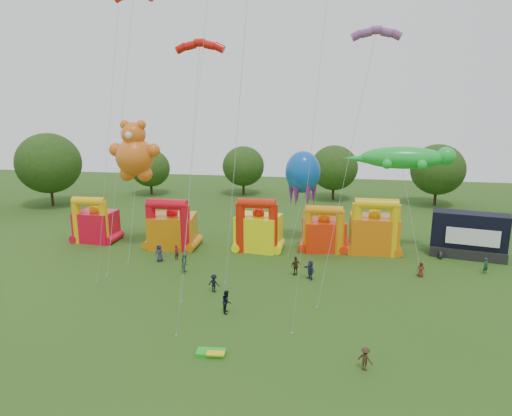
% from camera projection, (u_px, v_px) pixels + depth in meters
% --- Properties ---
extents(ground, '(160.00, 160.00, 0.00)m').
position_uv_depth(ground, '(197.00, 385.00, 27.94)').
color(ground, '#274B15').
rests_on(ground, ground).
extents(tree_ring, '(125.48, 127.60, 12.07)m').
position_uv_depth(tree_ring, '(177.00, 285.00, 27.31)').
color(tree_ring, '#352314').
rests_on(tree_ring, ground).
extents(bouncy_castle_0, '(4.80, 3.96, 5.82)m').
position_uv_depth(bouncy_castle_0, '(95.00, 224.00, 56.41)').
color(bouncy_castle_0, red).
rests_on(bouncy_castle_0, ground).
extents(bouncy_castle_1, '(5.81, 4.90, 6.11)m').
position_uv_depth(bouncy_castle_1, '(172.00, 228.00, 54.05)').
color(bouncy_castle_1, orange).
rests_on(bouncy_castle_1, ground).
extents(bouncy_castle_2, '(5.41, 4.62, 6.36)m').
position_uv_depth(bouncy_castle_2, '(258.00, 230.00, 53.04)').
color(bouncy_castle_2, '#FFFA0D').
rests_on(bouncy_castle_2, ground).
extents(bouncy_castle_3, '(5.29, 4.56, 5.56)m').
position_uv_depth(bouncy_castle_3, '(324.00, 232.00, 53.02)').
color(bouncy_castle_3, red).
rests_on(bouncy_castle_3, ground).
extents(bouncy_castle_4, '(5.45, 4.42, 6.55)m').
position_uv_depth(bouncy_castle_4, '(374.00, 231.00, 52.29)').
color(bouncy_castle_4, orange).
rests_on(bouncy_castle_4, ground).
extents(stage_trailer, '(8.25, 4.52, 5.06)m').
position_uv_depth(stage_trailer, '(469.00, 235.00, 50.72)').
color(stage_trailer, black).
rests_on(stage_trailer, ground).
extents(teddy_bear_kite, '(6.02, 7.70, 15.07)m').
position_uv_depth(teddy_bear_kite, '(134.00, 175.00, 51.36)').
color(teddy_bear_kite, orange).
rests_on(teddy_bear_kite, ground).
extents(gecko_kite, '(12.15, 7.67, 12.23)m').
position_uv_depth(gecko_kite, '(407.00, 189.00, 50.00)').
color(gecko_kite, green).
rests_on(gecko_kite, ground).
extents(octopus_kite, '(4.23, 8.17, 11.32)m').
position_uv_depth(octopus_kite, '(301.00, 190.00, 54.51)').
color(octopus_kite, '#0C52B7').
rests_on(octopus_kite, ground).
extents(parafoil_kites, '(27.58, 12.32, 28.57)m').
position_uv_depth(parafoil_kites, '(249.00, 155.00, 40.65)').
color(parafoil_kites, red).
rests_on(parafoil_kites, ground).
extents(diamond_kites, '(21.91, 17.07, 39.32)m').
position_uv_depth(diamond_kites, '(217.00, 108.00, 37.83)').
color(diamond_kites, red).
rests_on(diamond_kites, ground).
extents(folded_kite_bundle, '(2.08, 1.23, 0.31)m').
position_uv_depth(folded_kite_bundle, '(212.00, 353.00, 31.30)').
color(folded_kite_bundle, green).
rests_on(folded_kite_bundle, ground).
extents(spectator_0, '(1.03, 0.76, 1.93)m').
position_uv_depth(spectator_0, '(159.00, 253.00, 49.38)').
color(spectator_0, '#272D41').
rests_on(spectator_0, ground).
extents(spectator_1, '(0.64, 0.74, 1.71)m').
position_uv_depth(spectator_1, '(177.00, 252.00, 49.93)').
color(spectator_1, maroon).
rests_on(spectator_1, ground).
extents(spectator_2, '(0.74, 0.95, 1.95)m').
position_uv_depth(spectator_2, '(185.00, 263.00, 46.23)').
color(spectator_2, '#163726').
rests_on(spectator_2, ground).
extents(spectator_3, '(1.18, 0.82, 1.67)m').
position_uv_depth(spectator_3, '(214.00, 283.00, 41.47)').
color(spectator_3, black).
rests_on(spectator_3, ground).
extents(spectator_4, '(1.21, 1.06, 1.96)m').
position_uv_depth(spectator_4, '(296.00, 266.00, 45.42)').
color(spectator_4, '#412F1A').
rests_on(spectator_4, ground).
extents(spectator_5, '(1.42, 1.78, 1.89)m').
position_uv_depth(spectator_5, '(310.00, 270.00, 44.44)').
color(spectator_5, '#2A2A47').
rests_on(spectator_5, ground).
extents(spectator_6, '(0.82, 0.61, 1.53)m').
position_uv_depth(spectator_6, '(421.00, 269.00, 45.08)').
color(spectator_6, '#592219').
rests_on(spectator_6, ground).
extents(spectator_7, '(0.72, 0.65, 1.66)m').
position_uv_depth(spectator_7, '(486.00, 266.00, 45.87)').
color(spectator_7, '#173B29').
rests_on(spectator_7, ground).
extents(spectator_8, '(0.87, 1.04, 1.93)m').
position_uv_depth(spectator_8, '(227.00, 302.00, 37.37)').
color(spectator_8, black).
rests_on(spectator_8, ground).
extents(spectator_9, '(1.18, 1.03, 1.59)m').
position_uv_depth(spectator_9, '(365.00, 359.00, 29.35)').
color(spectator_9, '#382716').
rests_on(spectator_9, ground).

